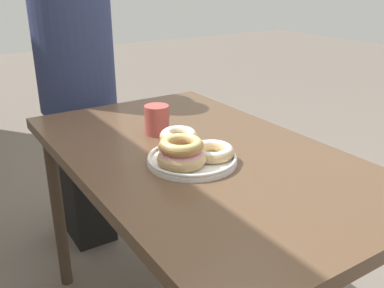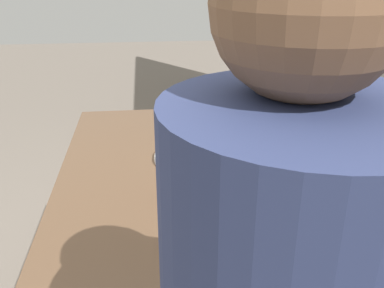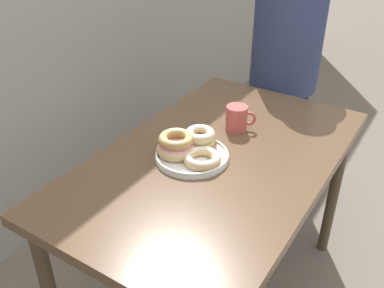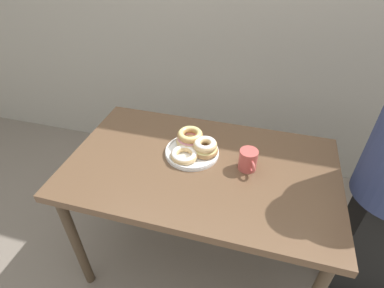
{
  "view_description": "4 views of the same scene",
  "coord_description": "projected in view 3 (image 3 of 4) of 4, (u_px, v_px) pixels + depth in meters",
  "views": [
    {
      "loc": [
        -1.04,
        0.8,
        1.29
      ],
      "look_at": [
        -0.06,
        0.17,
        0.83
      ],
      "focal_mm": 40.0,
      "sensor_mm": 36.0,
      "label": 1
    },
    {
      "loc": [
        1.3,
        0.02,
        1.42
      ],
      "look_at": [
        -0.06,
        0.17,
        0.83
      ],
      "focal_mm": 40.0,
      "sensor_mm": 36.0,
      "label": 2
    },
    {
      "loc": [
        -1.15,
        -0.52,
        1.61
      ],
      "look_at": [
        -0.06,
        0.17,
        0.83
      ],
      "focal_mm": 40.0,
      "sensor_mm": 36.0,
      "label": 3
    },
    {
      "loc": [
        0.24,
        -0.93,
        1.72
      ],
      "look_at": [
        -0.06,
        0.17,
        0.83
      ],
      "focal_mm": 28.0,
      "sensor_mm": 36.0,
      "label": 4
    }
  ],
  "objects": [
    {
      "name": "person_figure",
      "position": [
        285.0,
        67.0,
        2.21
      ],
      "size": [
        0.35,
        0.35,
        1.48
      ],
      "color": "black",
      "rests_on": "ground_plane"
    },
    {
      "name": "dining_table",
      "position": [
        217.0,
        174.0,
        1.6
      ],
      "size": [
        1.28,
        0.77,
        0.77
      ],
      "color": "brown",
      "rests_on": "ground_plane"
    },
    {
      "name": "donut_plate",
      "position": [
        190.0,
        148.0,
        1.53
      ],
      "size": [
        0.28,
        0.27,
        0.09
      ],
      "color": "white",
      "rests_on": "dining_table"
    },
    {
      "name": "coffee_mug",
      "position": [
        237.0,
        118.0,
        1.7
      ],
      "size": [
        0.09,
        0.11,
        0.1
      ],
      "color": "#B74C47",
      "rests_on": "dining_table"
    }
  ]
}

